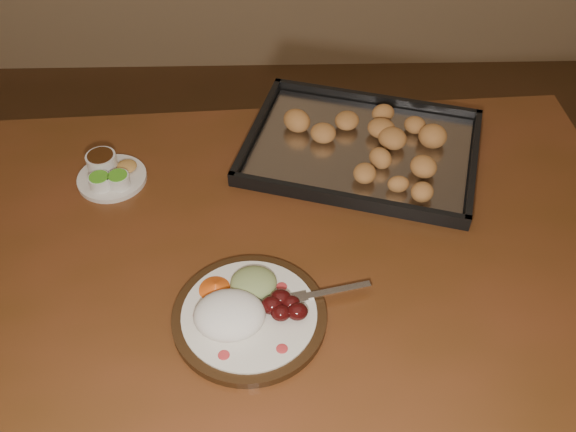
{
  "coord_description": "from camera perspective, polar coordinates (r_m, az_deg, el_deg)",
  "views": [
    {
      "loc": [
        0.04,
        -0.64,
        1.68
      ],
      "look_at": [
        0.06,
        0.25,
        0.77
      ],
      "focal_mm": 40.0,
      "sensor_mm": 36.0,
      "label": 1
    }
  ],
  "objects": [
    {
      "name": "baking_tray",
      "position": [
        1.44,
        6.51,
        6.2
      ],
      "size": [
        0.59,
        0.5,
        0.05
      ],
      "rotation": [
        0.0,
        0.0,
        -0.29
      ],
      "color": "black",
      "rests_on": "dining_table"
    },
    {
      "name": "dining_table",
      "position": [
        1.31,
        -2.27,
        -5.67
      ],
      "size": [
        1.55,
        0.98,
        0.75
      ],
      "rotation": [
        0.0,
        0.0,
        0.05
      ],
      "color": "#632E18",
      "rests_on": "ground"
    },
    {
      "name": "dinner_plate",
      "position": [
        1.12,
        -3.81,
        -8.49
      ],
      "size": [
        0.35,
        0.27,
        0.06
      ],
      "rotation": [
        0.0,
        0.0,
        0.26
      ],
      "color": "black",
      "rests_on": "dining_table"
    },
    {
      "name": "condiment_saucer",
      "position": [
        1.41,
        -15.6,
        3.68
      ],
      "size": [
        0.15,
        0.15,
        0.05
      ],
      "rotation": [
        0.0,
        0.0,
        0.42
      ],
      "color": "silver",
      "rests_on": "dining_table"
    }
  ]
}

